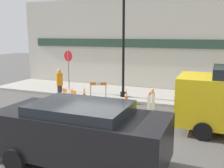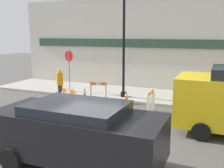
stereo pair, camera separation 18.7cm
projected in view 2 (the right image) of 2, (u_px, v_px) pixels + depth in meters
The scene contains 16 objects.
ground_plane at pixel (92, 137), 8.65m from camera, with size 60.00×60.00×0.00m, color #565451.
sidewalk_slab at pixel (144, 95), 14.23m from camera, with size 18.00×3.37×0.14m.
storefront_facade at pixel (154, 44), 15.31m from camera, with size 18.00×0.22×5.50m.
streetlamp_post at pixel (124, 24), 12.93m from camera, with size 0.44×0.44×5.78m.
stop_sign at pixel (69, 64), 14.57m from camera, with size 0.59×0.16×2.31m.
barricade_0 at pixel (151, 101), 11.17m from camera, with size 0.15×0.88×0.97m.
barricade_1 at pixel (98, 91), 13.20m from camera, with size 0.82×0.43×0.96m.
barricade_2 at pixel (69, 102), 10.76m from camera, with size 0.81×0.39×1.13m.
traffic_cone_0 at pixel (126, 96), 12.71m from camera, with size 0.30×0.30×0.75m.
traffic_cone_1 at pixel (72, 95), 13.03m from camera, with size 0.30×0.30×0.73m.
traffic_cone_2 at pixel (95, 111), 10.53m from camera, with size 0.30×0.30×0.63m.
traffic_cone_3 at pixel (85, 93), 13.60m from camera, with size 0.30×0.30×0.65m.
traffic_cone_4 at pixel (62, 98), 12.44m from camera, with size 0.30×0.30×0.72m.
person_worker at pixel (60, 83), 13.39m from camera, with size 0.37×0.37×1.61m.
person_pedestrian at pixel (218, 82), 12.88m from camera, with size 0.50×0.50×1.67m.
parked_car_1 at pixel (77, 131), 6.62m from camera, with size 4.37×2.01×1.65m.
Camera 2 is at (3.81, -7.25, 3.34)m, focal length 42.00 mm.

